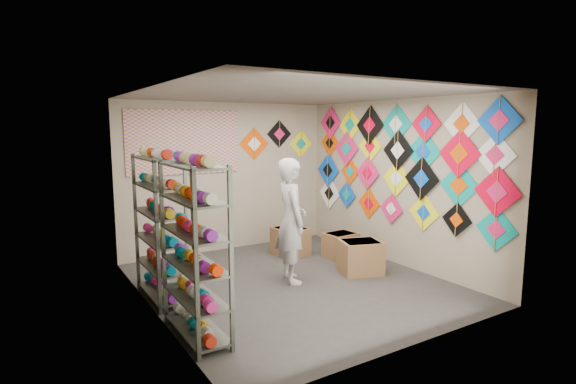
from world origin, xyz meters
TOP-DOWN VIEW (x-y plane):
  - ground at (0.00, 0.00)m, footprint 4.50×4.50m
  - room_walls at (0.00, 0.00)m, footprint 4.50×4.50m
  - shelf_rack_front at (-1.78, -0.85)m, footprint 0.40×1.10m
  - shelf_rack_back at (-1.78, 0.45)m, footprint 0.40×1.10m
  - string_spools at (-1.78, -0.20)m, footprint 0.12×2.36m
  - kite_wall_display at (1.98, -0.04)m, footprint 0.06×4.34m
  - back_wall_kites at (1.03, 2.24)m, footprint 1.63×0.02m
  - poster at (-0.80, 2.23)m, footprint 2.00×0.01m
  - shopkeeper at (0.03, 0.10)m, footprint 0.88×0.76m
  - carton_a at (1.14, -0.16)m, footprint 0.74×0.68m
  - carton_b at (1.41, 0.68)m, footprint 0.55×0.46m
  - carton_c at (0.75, 1.26)m, footprint 0.55×0.60m

SIDE VIEW (x-z plane):
  - ground at x=0.00m, z-range 0.00..0.00m
  - carton_b at x=1.41m, z-range 0.00..0.43m
  - carton_c at x=0.75m, z-range 0.00..0.49m
  - carton_a at x=1.14m, z-range 0.00..0.51m
  - shopkeeper at x=0.03m, z-range 0.00..1.82m
  - shelf_rack_front at x=-1.78m, z-range 0.00..1.90m
  - shelf_rack_back at x=-1.78m, z-range 0.00..1.90m
  - string_spools at x=-1.78m, z-range 0.99..1.11m
  - room_walls at x=0.00m, z-range -0.61..3.89m
  - kite_wall_display at x=1.98m, z-range 0.66..2.70m
  - back_wall_kites at x=1.03m, z-range 1.61..2.37m
  - poster at x=-0.80m, z-range 1.45..2.55m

